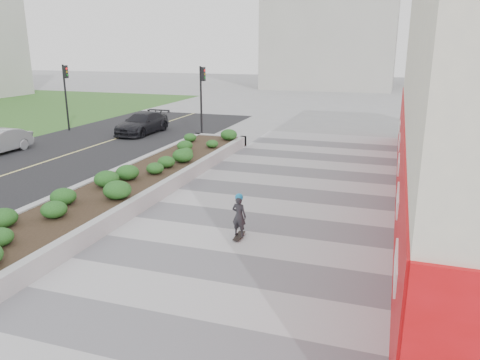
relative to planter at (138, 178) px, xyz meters
The scene contains 10 objects.
ground 8.91m from the planter, 51.84° to the right, with size 160.00×160.00×0.00m, color gray.
walkway 6.81m from the planter, 36.03° to the right, with size 8.00×36.00×0.01m, color #A8A8AD.
planter is the anchor object (origin of this frame).
street 6.51m from the planter, behind, with size 10.00×40.00×0.00m, color black.
traffic_signal_near 10.90m from the planter, 99.35° to the left, with size 0.33×0.28×4.20m.
traffic_signal_far 15.00m from the planter, 137.54° to the left, with size 0.33×0.28×4.20m.
distant_bldg_north_l 48.95m from the planter, 89.40° to the left, with size 16.00×12.00×20.00m, color #ADAAA3.
manhole_cover 7.22m from the planter, 33.69° to the right, with size 0.44×0.44×0.01m, color #595654.
skateboarder 6.20m from the planter, 32.63° to the right, with size 0.48×0.73×1.35m.
car_dark 12.06m from the planter, 119.07° to the left, with size 1.82×4.47×1.30m, color black.
Camera 1 is at (3.70, -8.19, 5.34)m, focal length 35.00 mm.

